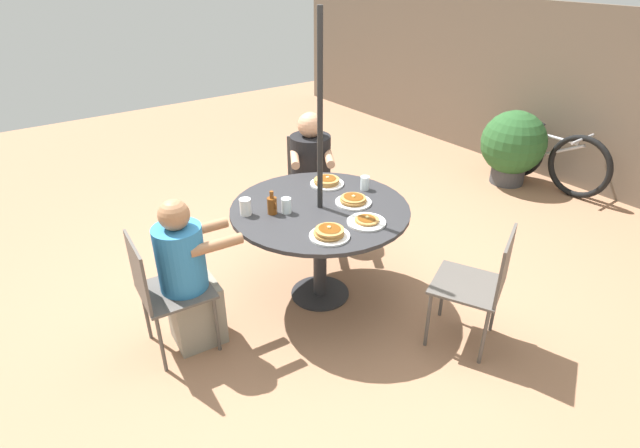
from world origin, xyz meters
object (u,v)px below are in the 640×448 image
patio_table (320,220)px  pancake_plate_b (367,221)px  pancake_plate_a (353,201)px  bicycle (547,156)px  patio_chair_east (481,281)px  drinking_glass_a (286,206)px  patio_chair_north (162,288)px  potted_shrub (513,145)px  patio_chair_south (310,176)px  pancake_plate_c (329,233)px  pancake_plate_d (327,182)px  diner_north (188,280)px  drinking_glass_b (365,183)px  coffee_cup (245,207)px  diner_south (311,181)px  syrup_bottle (272,205)px

patio_table → pancake_plate_b: pancake_plate_b is taller
pancake_plate_a → bicycle: pancake_plate_a is taller
patio_chair_east → bicycle: size_ratio=0.59×
pancake_plate_b → drinking_glass_a: size_ratio=2.43×
patio_chair_north → pancake_plate_a: patio_chair_north is taller
pancake_plate_a → potted_shrub: potted_shrub is taller
patio_chair_south → bicycle: (0.81, 2.65, -0.14)m
pancake_plate_a → pancake_plate_c: pancake_plate_c is taller
pancake_plate_d → potted_shrub: (-0.18, 2.74, -0.33)m
diner_north → pancake_plate_d: bearing=103.6°
patio_chair_south → potted_shrub: 2.46m
patio_chair_south → drinking_glass_b: drinking_glass_b is taller
bicycle → potted_shrub: 0.39m
diner_north → patio_chair_east: bearing=57.9°
diner_north → coffee_cup: 0.62m
patio_chair_east → pancake_plate_d: 1.37m
drinking_glass_a → drinking_glass_b: size_ratio=1.02×
patio_chair_east → pancake_plate_d: size_ratio=3.29×
pancake_plate_d → patio_chair_north: bearing=-82.8°
pancake_plate_c → drinking_glass_b: 0.78m
patio_chair_east → pancake_plate_b: 0.83m
diner_south → pancake_plate_a: diner_south is taller
diner_south → drinking_glass_a: size_ratio=10.73×
patio_chair_south → pancake_plate_a: size_ratio=3.29×
diner_north → potted_shrub: (-0.37, 3.99, -0.04)m
drinking_glass_b → potted_shrub: drinking_glass_b is taller
syrup_bottle → patio_chair_south: bearing=133.3°
patio_chair_north → syrup_bottle: bearing=95.9°
diner_south → pancake_plate_b: diner_south is taller
patio_table → pancake_plate_c: (0.38, -0.20, 0.13)m
coffee_cup → potted_shrub: coffee_cup is taller
pancake_plate_c → drinking_glass_b: (-0.42, 0.65, 0.03)m
diner_north → patio_chair_east: (1.13, 1.50, 0.00)m
diner_south → pancake_plate_a: size_ratio=4.41×
patio_chair_north → patio_chair_east: size_ratio=1.00×
coffee_cup → diner_south: bearing=122.5°
patio_chair_north → coffee_cup: bearing=104.1°
pancake_plate_c → potted_shrub: bearing=104.5°
patio_chair_south → drinking_glass_a: size_ratio=8.00×
drinking_glass_a → potted_shrub: 3.29m
patio_table → pancake_plate_b: (0.38, 0.11, 0.12)m
patio_chair_north → coffee_cup: size_ratio=7.31×
patio_table → diner_north: (-0.08, -0.99, -0.16)m
diner_south → potted_shrub: diner_south is taller
pancake_plate_a → patio_chair_east: bearing=16.6°
drinking_glass_a → pancake_plate_d: bearing=112.5°
patio_table → potted_shrub: potted_shrub is taller
pancake_plate_b → potted_shrub: (-0.83, 2.90, -0.31)m
drinking_glass_b → potted_shrub: size_ratio=0.12×
pancake_plate_a → bicycle: bearing=95.1°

